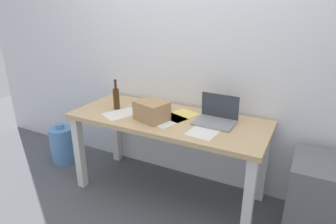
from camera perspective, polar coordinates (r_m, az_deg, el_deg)
name	(u,v)px	position (r m, az deg, el deg)	size (l,w,h in m)	color
ground_plane	(168,191)	(2.88, 0.00, -15.11)	(8.00, 8.00, 0.00)	#515459
back_wall	(188,46)	(2.72, 3.98, 12.61)	(5.20, 0.08, 2.60)	white
desk	(168,129)	(2.55, 0.00, -3.29)	(1.69, 0.69, 0.75)	tan
laptop_right	(216,117)	(2.42, 9.27, -1.02)	(0.33, 0.26, 0.22)	gray
beer_bottle	(116,98)	(2.71, -9.99, 2.72)	(0.06, 0.06, 0.28)	#47280F
computer_mouse	(138,106)	(2.73, -5.78, 1.10)	(0.06, 0.10, 0.03)	#4C9E56
cardboard_box	(152,111)	(2.44, -3.19, 0.23)	(0.26, 0.20, 0.16)	tan
paper_sheet_center	(167,120)	(2.44, -0.13, -1.62)	(0.21, 0.30, 0.00)	white
paper_sheet_near_back	(180,116)	(2.55, 2.43, -0.68)	(0.21, 0.30, 0.00)	#F4E06B
paper_sheet_front_left	(121,114)	(2.62, -9.03, -0.31)	(0.21, 0.30, 0.00)	white
paper_sheet_front_right	(205,131)	(2.27, 7.19, -3.61)	(0.21, 0.30, 0.00)	white
water_cooler_jug	(62,145)	(3.45, -19.76, -5.97)	(0.26, 0.26, 0.45)	#598CC6
filing_cabinet	(316,199)	(2.52, 26.78, -14.78)	(0.40, 0.48, 0.62)	slate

